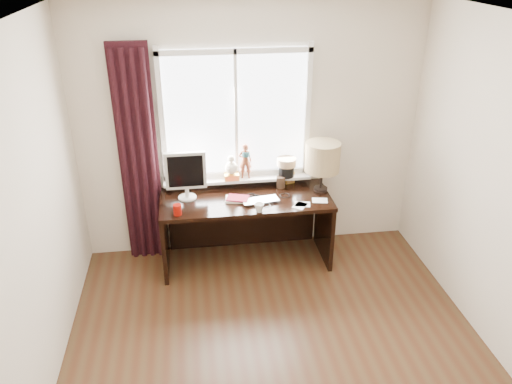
{
  "coord_description": "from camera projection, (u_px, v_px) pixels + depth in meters",
  "views": [
    {
      "loc": [
        -0.61,
        -2.77,
        3.03
      ],
      "look_at": [
        -0.05,
        1.25,
        1.0
      ],
      "focal_mm": 35.0,
      "sensor_mm": 36.0,
      "label": 1
    }
  ],
  "objects": [
    {
      "name": "laptop",
      "position": [
        261.0,
        201.0,
        4.89
      ],
      "size": [
        0.39,
        0.29,
        0.03
      ],
      "primitive_type": "imported",
      "rotation": [
        0.0,
        0.0,
        0.17
      ],
      "color": "silver",
      "rests_on": "desk"
    },
    {
      "name": "notebook_stack",
      "position": [
        237.0,
        199.0,
        4.93
      ],
      "size": [
        0.25,
        0.21,
        0.03
      ],
      "color": "beige",
      "rests_on": "desk"
    },
    {
      "name": "wall_left",
      "position": [
        12.0,
        255.0,
        3.08
      ],
      "size": [
        0.0,
        4.0,
        2.6
      ],
      "primitive_type": "cube",
      "rotation": [
        1.57,
        0.0,
        1.57
      ],
      "color": "beige",
      "rests_on": "ground"
    },
    {
      "name": "mug",
      "position": [
        259.0,
        207.0,
        4.7
      ],
      "size": [
        0.12,
        0.12,
        0.09
      ],
      "primitive_type": "imported",
      "rotation": [
        0.0,
        0.0,
        0.88
      ],
      "color": "white",
      "rests_on": "desk"
    },
    {
      "name": "window",
      "position": [
        238.0,
        135.0,
        5.01
      ],
      "size": [
        1.52,
        0.23,
        1.4
      ],
      "color": "white",
      "rests_on": "ground"
    },
    {
      "name": "table_lamp",
      "position": [
        323.0,
        158.0,
        4.97
      ],
      "size": [
        0.35,
        0.35,
        0.52
      ],
      "color": "black",
      "rests_on": "desk"
    },
    {
      "name": "floor",
      "position": [
        285.0,
        377.0,
        3.88
      ],
      "size": [
        3.5,
        4.0,
        0.0
      ],
      "primitive_type": "cube",
      "color": "#452F1A",
      "rests_on": "ground"
    },
    {
      "name": "desk",
      "position": [
        245.0,
        215.0,
        5.17
      ],
      "size": [
        1.7,
        0.7,
        0.75
      ],
      "color": "black",
      "rests_on": "floor"
    },
    {
      "name": "loose_papers",
      "position": [
        308.0,
        203.0,
        4.87
      ],
      "size": [
        0.39,
        0.24,
        0.0
      ],
      "color": "white",
      "rests_on": "desk"
    },
    {
      "name": "monitor",
      "position": [
        186.0,
        173.0,
        4.85
      ],
      "size": [
        0.4,
        0.18,
        0.49
      ],
      "color": "beige",
      "rests_on": "desk"
    },
    {
      "name": "curtain",
      "position": [
        139.0,
        159.0,
        4.93
      ],
      "size": [
        0.38,
        0.09,
        2.25
      ],
      "color": "black",
      "rests_on": "floor"
    },
    {
      "name": "desk_cables",
      "position": [
        263.0,
        197.0,
        4.99
      ],
      "size": [
        0.48,
        0.19,
        0.01
      ],
      "color": "black",
      "rests_on": "desk"
    },
    {
      "name": "red_cup",
      "position": [
        177.0,
        210.0,
        4.65
      ],
      "size": [
        0.08,
        0.08,
        0.1
      ],
      "primitive_type": "cylinder",
      "color": "#810A02",
      "rests_on": "desk"
    },
    {
      "name": "brush_holder",
      "position": [
        281.0,
        182.0,
        5.17
      ],
      "size": [
        0.09,
        0.09,
        0.25
      ],
      "color": "black",
      "rests_on": "desk"
    },
    {
      "name": "wall_back",
      "position": [
        251.0,
        133.0,
        5.07
      ],
      "size": [
        3.5,
        0.0,
        2.6
      ],
      "primitive_type": "cube",
      "rotation": [
        1.57,
        0.0,
        0.0
      ],
      "color": "beige",
      "rests_on": "ground"
    },
    {
      "name": "ceiling",
      "position": [
        297.0,
        31.0,
        2.72
      ],
      "size": [
        3.5,
        4.0,
        0.0
      ],
      "primitive_type": "cube",
      "color": "white",
      "rests_on": "wall_back"
    },
    {
      "name": "icon_frame",
      "position": [
        290.0,
        178.0,
        5.25
      ],
      "size": [
        0.1,
        0.04,
        0.13
      ],
      "color": "gold",
      "rests_on": "desk"
    }
  ]
}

